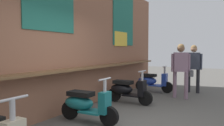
# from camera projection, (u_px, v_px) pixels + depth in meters

# --- Properties ---
(market_stall_facade) EXTENTS (11.77, 0.61, 3.67)m
(market_stall_facade) POSITION_uv_depth(u_px,v_px,m) (51.00, 37.00, 5.19)
(market_stall_facade) COLOR #8C5B44
(market_stall_facade) RESTS_ON ground_plane
(scooter_teal) EXTENTS (0.46, 1.40, 0.97)m
(scooter_teal) POSITION_uv_depth(u_px,v_px,m) (85.00, 104.00, 4.83)
(scooter_teal) COLOR #197075
(scooter_teal) RESTS_ON ground_plane
(scooter_black) EXTENTS (0.46, 1.40, 0.97)m
(scooter_black) POSITION_uv_depth(u_px,v_px,m) (127.00, 90.00, 6.56)
(scooter_black) COLOR black
(scooter_black) RESTS_ON ground_plane
(scooter_blue) EXTENTS (0.46, 1.40, 0.97)m
(scooter_blue) POSITION_uv_depth(u_px,v_px,m) (152.00, 81.00, 8.36)
(scooter_blue) COLOR #233D9E
(scooter_blue) RESTS_ON ground_plane
(shopper_with_handbag) EXTENTS (0.46, 0.66, 1.73)m
(shopper_with_handbag) POSITION_uv_depth(u_px,v_px,m) (181.00, 65.00, 7.17)
(shopper_with_handbag) COLOR gray
(shopper_with_handbag) RESTS_ON ground_plane
(shopper_browsing) EXTENTS (0.25, 0.58, 1.72)m
(shopper_browsing) POSITION_uv_depth(u_px,v_px,m) (194.00, 63.00, 8.12)
(shopper_browsing) COLOR #232328
(shopper_browsing) RESTS_ON ground_plane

